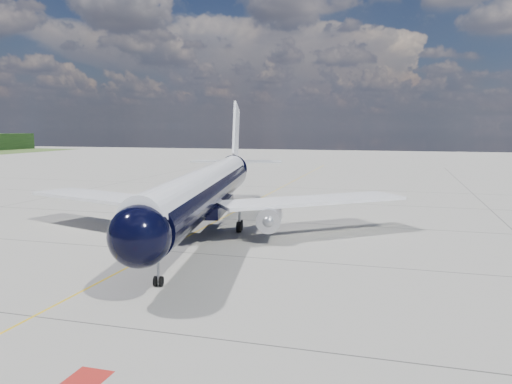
% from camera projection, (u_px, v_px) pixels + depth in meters
% --- Properties ---
extents(ground, '(320.00, 320.00, 0.00)m').
position_uv_depth(ground, '(235.00, 211.00, 60.42)').
color(ground, '#99958E').
rests_on(ground, ground).
extents(taxiway_centerline, '(0.16, 160.00, 0.01)m').
position_uv_depth(taxiway_centerline, '(221.00, 219.00, 55.65)').
color(taxiway_centerline, gold).
rests_on(taxiway_centerline, ground).
extents(red_marking, '(1.60, 1.60, 0.01)m').
position_uv_depth(red_marking, '(88.00, 378.00, 20.43)').
color(red_marking, maroon).
rests_on(red_marking, ground).
extents(main_airliner, '(38.20, 47.02, 13.65)m').
position_uv_depth(main_airliner, '(208.00, 188.00, 48.57)').
color(main_airliner, black).
rests_on(main_airliner, ground).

